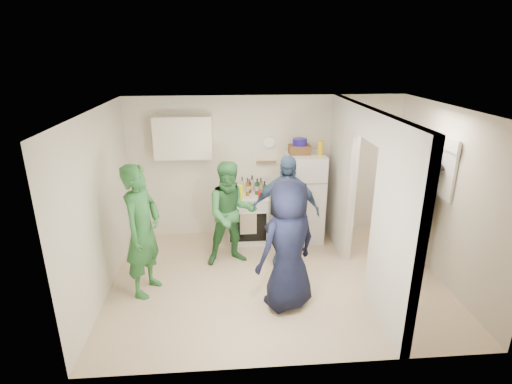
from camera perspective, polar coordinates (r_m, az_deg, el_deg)
floor at (r=6.06m, az=3.01°, el=-12.43°), size 4.80×4.80×0.00m
wall_back at (r=7.10m, az=1.42°, el=3.60°), size 4.80×0.00×4.80m
wall_front at (r=3.98m, az=6.52°, el=-10.13°), size 4.80×0.00×4.80m
wall_left at (r=5.70m, az=-21.42°, el=-1.92°), size 0.00×3.40×3.40m
wall_right at (r=6.28m, az=25.51°, el=-0.58°), size 0.00×3.40×3.40m
ceiling at (r=5.18m, az=3.51°, el=11.68°), size 4.80×4.80×0.00m
partition_pier_back at (r=6.76m, az=12.12°, el=2.33°), size 0.12×1.20×2.50m
partition_pier_front at (r=4.84m, az=19.33°, el=-5.53°), size 0.12×1.20×2.50m
partition_header at (r=5.51m, az=16.10°, el=9.33°), size 0.12×1.00×0.40m
stove at (r=7.04m, az=-1.27°, el=-3.66°), size 0.72×0.60×0.86m
upper_cabinet at (r=6.78m, az=-10.34°, el=7.74°), size 0.95×0.34×0.70m
fridge at (r=7.00m, az=6.85°, el=-0.84°), size 0.64×0.62×1.56m
wicker_basket at (r=6.78m, az=6.23°, el=6.05°), size 0.35×0.25×0.15m
blue_bowl at (r=6.75m, az=6.27°, el=7.12°), size 0.24×0.24×0.11m
yellow_cup_stack_top at (r=6.69m, az=9.19°, el=6.17°), size 0.09×0.09×0.25m
wall_clock at (r=6.97m, az=1.88°, el=7.12°), size 0.22×0.02×0.22m
spice_shelf at (r=7.02m, az=1.47°, el=4.27°), size 0.35×0.08×0.03m
nook_window at (r=6.32m, az=25.01°, el=3.45°), size 0.03×0.70×0.80m
nook_window_frame at (r=6.31m, az=24.89°, el=3.45°), size 0.04×0.76×0.86m
nook_valance at (r=6.22m, az=25.15°, el=6.54°), size 0.04×0.82×0.18m
yellow_cup_stack_stove at (r=6.63m, az=-2.23°, el=-0.05°), size 0.09×0.09×0.25m
red_cup at (r=6.69m, az=0.68°, el=-0.44°), size 0.09×0.09×0.12m
person_green_left at (r=5.58m, az=-15.92°, el=-5.35°), size 0.64×0.79×1.86m
person_green_center at (r=6.17m, az=-3.53°, el=-3.13°), size 0.90×0.75×1.66m
person_denim at (r=6.17m, az=4.27°, el=-2.67°), size 1.10×0.64×1.76m
person_navy at (r=5.12m, az=4.62°, el=-7.57°), size 1.03×0.92×1.76m
person_nook at (r=6.46m, az=21.65°, el=-2.33°), size 1.14×1.40×1.90m
bottle_a at (r=6.95m, az=-3.79°, el=0.97°), size 0.07×0.07×0.27m
bottle_b at (r=6.77m, az=-2.80°, el=0.35°), size 0.07×0.07×0.25m
bottle_c at (r=6.98m, az=-1.99°, el=1.10°), size 0.06×0.06×0.28m
bottle_d at (r=6.78m, az=-1.23°, el=0.74°), size 0.06×0.06×0.32m
bottle_e at (r=7.00m, az=-0.56°, el=1.24°), size 0.07×0.07×0.29m
bottle_f at (r=6.85m, az=0.17°, el=0.78°), size 0.08×0.08×0.28m
bottle_g at (r=6.97m, az=0.70°, el=1.03°), size 0.07×0.07×0.26m
bottle_h at (r=6.69m, az=-3.90°, el=0.38°), size 0.06×0.06×0.31m
bottle_i at (r=6.93m, az=-0.99°, el=0.87°), size 0.06×0.06×0.25m
bottle_j at (r=6.75m, az=1.21°, el=0.45°), size 0.07×0.07×0.28m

